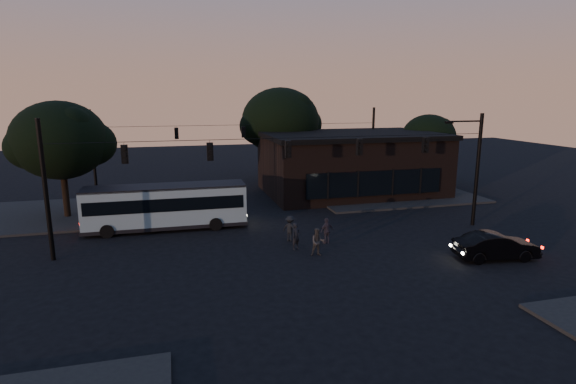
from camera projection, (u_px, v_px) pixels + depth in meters
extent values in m
plane|color=black|center=(308.00, 263.00, 23.49)|extent=(120.00, 120.00, 0.00)
cube|color=black|center=(390.00, 194.00, 39.72)|extent=(14.00, 10.00, 0.15)
cube|color=black|center=(71.00, 213.00, 33.20)|extent=(14.00, 10.00, 0.15)
cube|color=black|center=(350.00, 165.00, 40.35)|extent=(15.00, 10.00, 5.00)
cube|color=black|center=(351.00, 135.00, 39.78)|extent=(15.40, 10.40, 0.40)
cube|color=black|center=(375.00, 183.00, 35.65)|extent=(11.50, 0.18, 2.00)
cylinder|color=black|center=(281.00, 163.00, 44.87)|extent=(0.44, 0.44, 4.00)
ellipsoid|color=black|center=(280.00, 121.00, 43.99)|extent=(7.60, 7.60, 6.46)
cylinder|color=black|center=(426.00, 169.00, 44.70)|extent=(0.44, 0.44, 3.00)
ellipsoid|color=black|center=(428.00, 137.00, 44.04)|extent=(5.20, 5.20, 4.42)
cylinder|color=black|center=(66.00, 193.00, 31.90)|extent=(0.44, 0.44, 3.60)
ellipsoid|color=black|center=(60.00, 140.00, 31.11)|extent=(6.40, 6.40, 5.44)
cylinder|color=black|center=(46.00, 191.00, 23.23)|extent=(0.24, 0.24, 7.50)
cylinder|color=black|center=(477.00, 170.00, 29.75)|extent=(0.24, 0.24, 7.50)
cylinder|color=black|center=(288.00, 138.00, 25.98)|extent=(26.00, 0.03, 0.03)
cube|color=black|center=(125.00, 154.00, 23.86)|extent=(0.34, 0.30, 1.00)
cube|color=black|center=(210.00, 152.00, 24.98)|extent=(0.34, 0.30, 1.00)
cube|color=black|center=(288.00, 149.00, 26.11)|extent=(0.34, 0.30, 1.00)
cube|color=black|center=(360.00, 147.00, 27.24)|extent=(0.34, 0.30, 1.00)
cube|color=black|center=(425.00, 145.00, 28.37)|extent=(0.34, 0.30, 1.00)
cylinder|color=black|center=(93.00, 154.00, 38.36)|extent=(0.24, 0.24, 7.50)
cylinder|color=black|center=(373.00, 145.00, 44.87)|extent=(0.24, 0.24, 7.50)
cylinder|color=black|center=(243.00, 125.00, 41.14)|extent=(26.00, 0.03, 0.03)
cube|color=black|center=(176.00, 133.00, 39.77)|extent=(0.34, 0.30, 1.00)
cube|color=black|center=(244.00, 132.00, 41.28)|extent=(0.34, 0.30, 1.00)
cube|color=black|center=(306.00, 131.00, 42.78)|extent=(0.34, 0.30, 1.00)
cube|color=gray|center=(166.00, 205.00, 29.31)|extent=(10.27, 2.48, 2.42)
cube|color=black|center=(166.00, 201.00, 29.26)|extent=(9.86, 2.52, 0.84)
cube|color=black|center=(165.00, 187.00, 29.06)|extent=(10.27, 2.48, 0.14)
cube|color=black|center=(167.00, 224.00, 29.58)|extent=(10.37, 2.54, 0.23)
cylinder|color=black|center=(107.00, 231.00, 27.61)|extent=(0.84, 0.25, 0.84)
cylinder|color=black|center=(112.00, 221.00, 29.82)|extent=(0.84, 0.25, 0.84)
cylinder|color=black|center=(216.00, 224.00, 29.18)|extent=(0.84, 0.25, 0.84)
cylinder|color=black|center=(213.00, 215.00, 31.39)|extent=(0.84, 0.25, 0.84)
imported|color=black|center=(496.00, 246.00, 23.99)|extent=(4.54, 2.09, 1.44)
imported|color=black|center=(296.00, 236.00, 25.51)|extent=(0.67, 0.59, 1.54)
imported|color=#2F2D2B|center=(318.00, 242.00, 24.50)|extent=(0.83, 0.69, 1.56)
imported|color=#2D2831|center=(327.00, 231.00, 26.55)|extent=(0.99, 0.68, 1.56)
imported|color=black|center=(290.00, 228.00, 27.01)|extent=(1.12, 1.12, 1.56)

